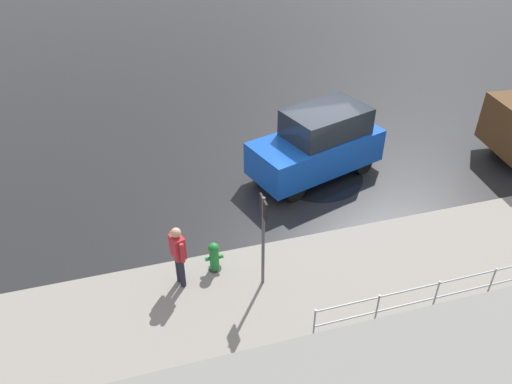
# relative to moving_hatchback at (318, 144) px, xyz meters

# --- Properties ---
(ground_plane) EXTENTS (60.00, 60.00, 0.00)m
(ground_plane) POSITION_rel_moving_hatchback_xyz_m (-0.18, 0.09, -1.03)
(ground_plane) COLOR black
(kerb_strip) EXTENTS (24.00, 3.20, 0.04)m
(kerb_strip) POSITION_rel_moving_hatchback_xyz_m (-0.18, 4.29, -1.01)
(kerb_strip) COLOR gray
(kerb_strip) RESTS_ON ground
(moving_hatchback) EXTENTS (4.23, 2.79, 2.06)m
(moving_hatchback) POSITION_rel_moving_hatchback_xyz_m (0.00, 0.00, 0.00)
(moving_hatchback) COLOR blue
(moving_hatchback) RESTS_ON ground
(fire_hydrant) EXTENTS (0.42, 0.31, 0.80)m
(fire_hydrant) POSITION_rel_moving_hatchback_xyz_m (3.82, 3.22, -0.63)
(fire_hydrant) COLOR #197A2D
(fire_hydrant) RESTS_ON ground
(pedestrian) EXTENTS (0.33, 0.55, 1.62)m
(pedestrian) POSITION_rel_moving_hatchback_xyz_m (4.64, 3.46, -0.07)
(pedestrian) COLOR #B2262D
(pedestrian) RESTS_ON ground
(metal_railing) EXTENTS (6.67, 0.04, 1.05)m
(metal_railing) POSITION_rel_moving_hatchback_xyz_m (-0.89, 5.87, -0.32)
(metal_railing) COLOR #B7BABF
(metal_railing) RESTS_ON ground
(sign_post) EXTENTS (0.07, 0.44, 2.40)m
(sign_post) POSITION_rel_moving_hatchback_xyz_m (2.87, 3.95, 0.55)
(sign_post) COLOR #4C4C51
(sign_post) RESTS_ON ground
(puddle_patch) EXTENTS (2.73, 2.73, 0.01)m
(puddle_patch) POSITION_rel_moving_hatchback_xyz_m (0.02, 0.15, -1.02)
(puddle_patch) COLOR black
(puddle_patch) RESTS_ON ground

